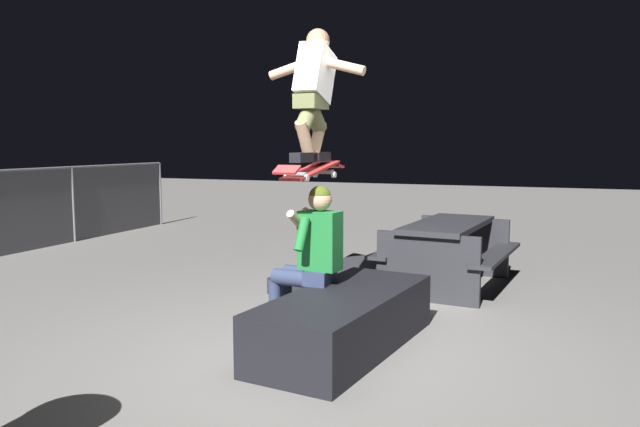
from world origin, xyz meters
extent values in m
plane|color=slate|center=(0.00, 0.00, 0.00)|extent=(40.00, 40.00, 0.00)
cube|color=black|center=(0.15, -0.19, 0.23)|extent=(2.01, 1.01, 0.46)
cube|color=#2D3856|center=(0.39, 0.12, 0.52)|extent=(0.32, 0.20, 0.12)
cube|color=#1E7233|center=(0.39, 0.12, 0.83)|extent=(0.24, 0.36, 0.50)
sphere|color=tan|center=(0.39, 0.12, 1.18)|extent=(0.20, 0.20, 0.20)
sphere|color=#465319|center=(0.39, 0.12, 1.20)|extent=(0.19, 0.19, 0.19)
cylinder|color=#1E7233|center=(0.20, 0.20, 0.90)|extent=(0.20, 0.10, 0.29)
cylinder|color=tan|center=(0.29, 0.29, 1.00)|extent=(0.24, 0.10, 0.19)
cylinder|color=#1E7233|center=(0.60, 0.15, 0.90)|extent=(0.20, 0.10, 0.29)
cylinder|color=tan|center=(0.53, 0.26, 1.00)|extent=(0.24, 0.10, 0.19)
cylinder|color=#2D3856|center=(0.33, 0.32, 0.50)|extent=(0.19, 0.41, 0.14)
cylinder|color=#2D3856|center=(0.35, 0.52, 0.25)|extent=(0.11, 0.11, 0.42)
cube|color=black|center=(0.36, 0.57, 0.04)|extent=(0.13, 0.27, 0.08)
cylinder|color=#2D3856|center=(0.50, 0.30, 0.50)|extent=(0.19, 0.41, 0.14)
cylinder|color=#2D3856|center=(0.53, 0.50, 0.25)|extent=(0.11, 0.11, 0.42)
cube|color=black|center=(0.54, 0.55, 0.04)|extent=(0.13, 0.27, 0.08)
cube|color=#B72D2D|center=(0.43, 0.21, 1.42)|extent=(0.80, 0.24, 0.14)
cube|color=#B72D2D|center=(0.88, 0.19, 1.44)|extent=(0.13, 0.21, 0.04)
cube|color=#B72D2D|center=(-0.02, 0.23, 1.44)|extent=(0.13, 0.21, 0.07)
cube|color=#99999E|center=(0.71, 0.20, 1.39)|extent=(0.07, 0.16, 0.04)
cylinder|color=white|center=(0.72, 0.29, 1.37)|extent=(0.06, 0.03, 0.05)
cylinder|color=white|center=(0.71, 0.11, 1.37)|extent=(0.06, 0.03, 0.05)
cube|color=#99999E|center=(0.15, 0.23, 1.39)|extent=(0.07, 0.16, 0.04)
cylinder|color=white|center=(0.16, 0.32, 1.37)|extent=(0.06, 0.03, 0.05)
cylinder|color=white|center=(0.15, 0.14, 1.37)|extent=(0.06, 0.03, 0.05)
cube|color=black|center=(0.61, 0.20, 1.53)|extent=(0.26, 0.11, 0.08)
cube|color=black|center=(0.25, 0.22, 1.53)|extent=(0.26, 0.11, 0.08)
cylinder|color=tan|center=(0.56, 0.21, 1.69)|extent=(0.24, 0.11, 0.31)
cylinder|color=#636941|center=(0.49, 0.21, 1.89)|extent=(0.34, 0.15, 0.33)
cylinder|color=tan|center=(0.31, 0.22, 1.69)|extent=(0.24, 0.11, 0.31)
cylinder|color=#636941|center=(0.38, 0.22, 1.89)|extent=(0.34, 0.15, 0.33)
cube|color=#636941|center=(0.43, 0.21, 1.99)|extent=(0.31, 0.21, 0.12)
cube|color=white|center=(0.51, 0.21, 2.23)|extent=(0.46, 0.24, 0.52)
sphere|color=tan|center=(0.57, 0.21, 2.51)|extent=(0.20, 0.20, 0.20)
cylinder|color=tan|center=(0.54, 0.43, 2.29)|extent=(0.10, 0.45, 0.19)
cylinder|color=tan|center=(0.52, -0.01, 2.29)|extent=(0.10, 0.45, 0.19)
cube|color=#28282D|center=(2.03, 0.53, 0.03)|extent=(1.52, 1.35, 0.06)
cube|color=#28282D|center=(2.03, 0.53, 0.10)|extent=(1.47, 1.32, 0.39)
cube|color=#28282D|center=(2.03, 0.89, 0.09)|extent=(1.02, 0.60, 0.18)
cube|color=#28282D|center=(2.03, 0.17, 0.09)|extent=(1.02, 0.60, 0.18)
cube|color=#28282D|center=(2.60, -0.59, 0.72)|extent=(1.76, 0.86, 0.06)
cube|color=#28282D|center=(2.66, -0.04, 0.42)|extent=(1.72, 0.41, 0.04)
cube|color=#28282D|center=(2.55, -1.13, 0.42)|extent=(1.72, 0.41, 0.04)
cube|color=#28282D|center=(3.37, -0.66, 0.36)|extent=(0.17, 1.10, 0.72)
cube|color=#28282D|center=(1.84, -0.51, 0.36)|extent=(0.17, 1.10, 0.72)
cylinder|color=slate|center=(3.60, 5.82, 0.62)|extent=(0.05, 0.05, 1.25)
cylinder|color=slate|center=(6.00, 5.82, 0.62)|extent=(0.05, 0.05, 1.25)
camera|label=1|loc=(-4.37, -1.75, 1.64)|focal=34.36mm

